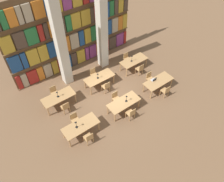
# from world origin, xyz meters

# --- Properties ---
(ground_plane) EXTENTS (40.00, 40.00, 0.00)m
(ground_plane) POSITION_xyz_m (0.00, 0.00, 0.00)
(ground_plane) COLOR brown
(bookshelf_bank) EXTENTS (8.85, 0.35, 5.50)m
(bookshelf_bank) POSITION_xyz_m (0.01, 4.04, 2.61)
(bookshelf_bank) COLOR brown
(bookshelf_bank) RESTS_ON ground_plane
(pillar_left) EXTENTS (0.55, 0.55, 6.00)m
(pillar_left) POSITION_xyz_m (-1.43, 2.87, 3.00)
(pillar_left) COLOR beige
(pillar_left) RESTS_ON ground_plane
(pillar_center) EXTENTS (0.55, 0.55, 6.00)m
(pillar_center) POSITION_xyz_m (1.43, 2.87, 3.00)
(pillar_center) COLOR beige
(pillar_center) RESTS_ON ground_plane
(reading_table_0) EXTENTS (1.92, 0.84, 0.74)m
(reading_table_0) POSITION_xyz_m (-2.79, -1.18, 0.66)
(reading_table_0) COLOR tan
(reading_table_0) RESTS_ON ground_plane
(chair_0) EXTENTS (0.42, 0.40, 0.87)m
(chair_0) POSITION_xyz_m (-2.76, -1.88, 0.47)
(chair_0) COLOR tan
(chair_0) RESTS_ON ground_plane
(chair_1) EXTENTS (0.42, 0.40, 0.87)m
(chair_1) POSITION_xyz_m (-2.76, -0.47, 0.47)
(chair_1) COLOR tan
(chair_1) RESTS_ON ground_plane
(desk_lamp_0) EXTENTS (0.14, 0.14, 0.50)m
(desk_lamp_0) POSITION_xyz_m (-3.01, -1.14, 1.08)
(desk_lamp_0) COLOR black
(desk_lamp_0) RESTS_ON reading_table_0
(reading_table_1) EXTENTS (1.92, 0.84, 0.74)m
(reading_table_1) POSITION_xyz_m (-0.01, -1.26, 0.66)
(reading_table_1) COLOR tan
(reading_table_1) RESTS_ON ground_plane
(chair_2) EXTENTS (0.42, 0.40, 0.87)m
(chair_2) POSITION_xyz_m (-0.04, -1.97, 0.47)
(chair_2) COLOR tan
(chair_2) RESTS_ON ground_plane
(chair_3) EXTENTS (0.42, 0.40, 0.87)m
(chair_3) POSITION_xyz_m (-0.04, -0.56, 0.47)
(chair_3) COLOR tan
(chair_3) RESTS_ON ground_plane
(desk_lamp_1) EXTENTS (0.14, 0.14, 0.47)m
(desk_lamp_1) POSITION_xyz_m (0.14, -1.29, 1.06)
(desk_lamp_1) COLOR black
(desk_lamp_1) RESTS_ON reading_table_1
(reading_table_2) EXTENTS (1.92, 0.84, 0.74)m
(reading_table_2) POSITION_xyz_m (2.79, -1.20, 0.66)
(reading_table_2) COLOR tan
(reading_table_2) RESTS_ON ground_plane
(chair_4) EXTENTS (0.42, 0.40, 0.87)m
(chair_4) POSITION_xyz_m (2.75, -1.91, 0.47)
(chair_4) COLOR tan
(chair_4) RESTS_ON ground_plane
(chair_5) EXTENTS (0.42, 0.40, 0.87)m
(chair_5) POSITION_xyz_m (2.75, -0.50, 0.47)
(chair_5) COLOR tan
(chair_5) RESTS_ON ground_plane
(laptop) EXTENTS (0.32, 0.22, 0.21)m
(laptop) POSITION_xyz_m (2.59, -0.98, 0.78)
(laptop) COLOR silver
(laptop) RESTS_ON reading_table_2
(reading_table_3) EXTENTS (1.92, 0.84, 0.74)m
(reading_table_3) POSITION_xyz_m (-2.81, 1.31, 0.66)
(reading_table_3) COLOR tan
(reading_table_3) RESTS_ON ground_plane
(chair_6) EXTENTS (0.42, 0.40, 0.87)m
(chair_6) POSITION_xyz_m (-2.77, 0.60, 0.47)
(chair_6) COLOR tan
(chair_6) RESTS_ON ground_plane
(chair_7) EXTENTS (0.42, 0.40, 0.87)m
(chair_7) POSITION_xyz_m (-2.77, 2.01, 0.47)
(chair_7) COLOR tan
(chair_7) RESTS_ON ground_plane
(desk_lamp_2) EXTENTS (0.14, 0.14, 0.44)m
(desk_lamp_2) POSITION_xyz_m (-2.81, 1.32, 1.03)
(desk_lamp_2) COLOR black
(desk_lamp_2) RESTS_ON reading_table_3
(reading_table_4) EXTENTS (1.92, 0.84, 0.74)m
(reading_table_4) POSITION_xyz_m (0.02, 1.25, 0.66)
(reading_table_4) COLOR tan
(reading_table_4) RESTS_ON ground_plane
(chair_8) EXTENTS (0.42, 0.40, 0.87)m
(chair_8) POSITION_xyz_m (0.05, 0.54, 0.47)
(chair_8) COLOR tan
(chair_8) RESTS_ON ground_plane
(chair_9) EXTENTS (0.42, 0.40, 0.87)m
(chair_9) POSITION_xyz_m (0.05, 1.96, 0.47)
(chair_9) COLOR tan
(chair_9) RESTS_ON ground_plane
(desk_lamp_3) EXTENTS (0.14, 0.14, 0.40)m
(desk_lamp_3) POSITION_xyz_m (-0.09, 1.24, 1.01)
(desk_lamp_3) COLOR black
(desk_lamp_3) RESTS_ON reading_table_4
(reading_table_5) EXTENTS (1.92, 0.84, 0.74)m
(reading_table_5) POSITION_xyz_m (2.86, 1.24, 0.66)
(reading_table_5) COLOR tan
(reading_table_5) RESTS_ON ground_plane
(chair_10) EXTENTS (0.42, 0.40, 0.87)m
(chair_10) POSITION_xyz_m (2.83, 0.54, 0.47)
(chair_10) COLOR tan
(chair_10) RESTS_ON ground_plane
(chair_11) EXTENTS (0.42, 0.40, 0.87)m
(chair_11) POSITION_xyz_m (2.83, 1.95, 0.47)
(chair_11) COLOR tan
(chair_11) RESTS_ON ground_plane
(desk_lamp_4) EXTENTS (0.14, 0.14, 0.47)m
(desk_lamp_4) POSITION_xyz_m (2.67, 1.26, 1.06)
(desk_lamp_4) COLOR black
(desk_lamp_4) RESTS_ON reading_table_5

